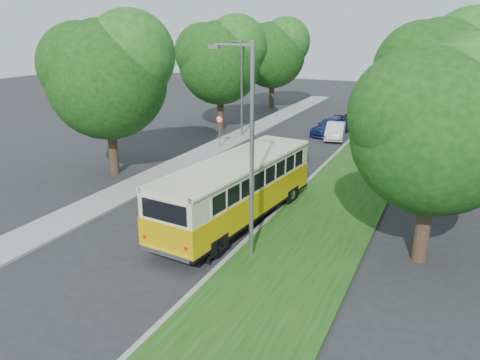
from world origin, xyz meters
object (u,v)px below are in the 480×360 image
at_px(car_silver, 288,156).
at_px(lamppost_far, 241,85).
at_px(vintage_bus, 237,191).
at_px(car_white, 335,131).
at_px(lamppost_near, 249,147).
at_px(car_blue, 330,127).
at_px(car_grey, 348,121).

bearing_deg(car_silver, lamppost_far, 138.25).
relative_size(lamppost_far, vintage_bus, 0.74).
bearing_deg(lamppost_far, car_white, 19.90).
distance_m(lamppost_near, car_white, 21.45).
relative_size(vintage_bus, car_blue, 2.24).
bearing_deg(car_blue, lamppost_far, -134.94).
xyz_separation_m(lamppost_near, car_silver, (-2.73, 12.29, -3.68)).
bearing_deg(car_silver, car_white, 87.85).
height_order(lamppost_far, car_blue, lamppost_far).
distance_m(vintage_bus, car_grey, 22.69).
relative_size(lamppost_far, car_blue, 1.67).
xyz_separation_m(lamppost_far, car_blue, (6.30, 3.89, -3.46)).
xyz_separation_m(lamppost_near, vintage_bus, (-1.85, 2.87, -2.87)).
bearing_deg(lamppost_near, car_grey, 94.19).
relative_size(car_white, car_grey, 0.85).
bearing_deg(car_white, car_silver, -104.78).
height_order(lamppost_near, car_silver, lamppost_near).
relative_size(lamppost_near, car_grey, 1.76).
xyz_separation_m(lamppost_near, lamppost_far, (-8.91, 18.50, -0.25)).
xyz_separation_m(lamppost_far, car_grey, (7.03, 7.04, -3.48)).
bearing_deg(lamppost_near, car_silver, 102.51).
xyz_separation_m(lamppost_near, car_white, (-1.88, 21.04, -3.73)).
bearing_deg(car_white, car_blue, 109.23).
height_order(lamppost_near, car_blue, lamppost_near).
bearing_deg(vintage_bus, car_grey, 96.12).
xyz_separation_m(lamppost_near, car_blue, (-2.61, 22.39, -3.72)).
height_order(car_silver, car_white, car_silver).
height_order(lamppost_far, car_white, lamppost_far).
xyz_separation_m(lamppost_far, car_white, (7.02, 2.54, -3.48)).
distance_m(lamppost_near, car_blue, 22.84).
bearing_deg(car_blue, car_grey, 90.21).
bearing_deg(car_blue, lamppost_near, -69.98).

